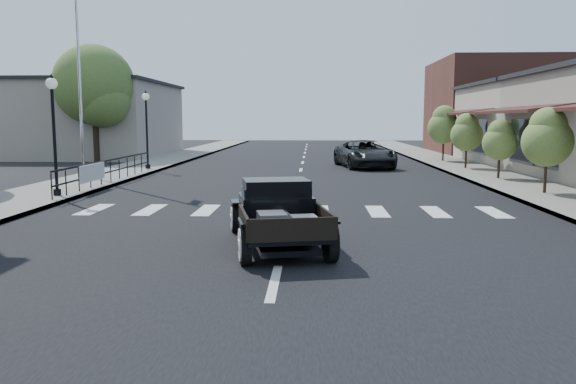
{
  "coord_description": "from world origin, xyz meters",
  "views": [
    {
      "loc": [
        0.59,
        -11.51,
        2.55
      ],
      "look_at": [
        0.06,
        0.55,
        1.0
      ],
      "focal_mm": 35.0,
      "sensor_mm": 36.0,
      "label": 1
    }
  ],
  "objects": [
    {
      "name": "ground",
      "position": [
        0.0,
        0.0,
        0.0
      ],
      "size": [
        120.0,
        120.0,
        0.0
      ],
      "primitive_type": "plane",
      "color": "black",
      "rests_on": "ground"
    },
    {
      "name": "road",
      "position": [
        0.0,
        15.0,
        0.01
      ],
      "size": [
        14.0,
        80.0,
        0.02
      ],
      "primitive_type": "cube",
      "color": "black",
      "rests_on": "ground"
    },
    {
      "name": "road_markings",
      "position": [
        0.0,
        10.0,
        0.0
      ],
      "size": [
        12.0,
        60.0,
        0.06
      ],
      "primitive_type": null,
      "color": "silver",
      "rests_on": "ground"
    },
    {
      "name": "sidewalk_left",
      "position": [
        -8.5,
        15.0,
        0.07
      ],
      "size": [
        3.0,
        80.0,
        0.15
      ],
      "primitive_type": "cube",
      "color": "gray",
      "rests_on": "ground"
    },
    {
      "name": "sidewalk_right",
      "position": [
        8.5,
        15.0,
        0.07
      ],
      "size": [
        3.0,
        80.0,
        0.15
      ],
      "primitive_type": "cube",
      "color": "gray",
      "rests_on": "ground"
    },
    {
      "name": "low_building_left",
      "position": [
        -15.0,
        28.0,
        2.5
      ],
      "size": [
        10.0,
        12.0,
        5.0
      ],
      "primitive_type": "cube",
      "color": "gray",
      "rests_on": "ground"
    },
    {
      "name": "storefront_far",
      "position": [
        15.0,
        22.0,
        2.25
      ],
      "size": [
        10.0,
        9.0,
        4.5
      ],
      "primitive_type": "cube",
      "color": "#B4AC98",
      "rests_on": "ground"
    },
    {
      "name": "far_building_right",
      "position": [
        15.5,
        32.0,
        3.5
      ],
      "size": [
        11.0,
        10.0,
        7.0
      ],
      "primitive_type": "cube",
      "color": "brown",
      "rests_on": "ground"
    },
    {
      "name": "railing",
      "position": [
        -7.3,
        10.0,
        0.65
      ],
      "size": [
        0.08,
        10.0,
        1.0
      ],
      "primitive_type": null,
      "color": "black",
      "rests_on": "sidewalk_left"
    },
    {
      "name": "banner",
      "position": [
        -7.22,
        8.0,
        0.45
      ],
      "size": [
        0.04,
        2.2,
        0.6
      ],
      "primitive_type": null,
      "color": "silver",
      "rests_on": "sidewalk_left"
    },
    {
      "name": "lamp_post_b",
      "position": [
        -7.6,
        6.0,
        2.07
      ],
      "size": [
        0.36,
        0.36,
        3.84
      ],
      "primitive_type": null,
      "color": "black",
      "rests_on": "sidewalk_left"
    },
    {
      "name": "lamp_post_c",
      "position": [
        -7.6,
        16.0,
        2.07
      ],
      "size": [
        0.36,
        0.36,
        3.84
      ],
      "primitive_type": null,
      "color": "black",
      "rests_on": "sidewalk_left"
    },
    {
      "name": "flagpole",
      "position": [
        -9.2,
        12.0,
        5.76
      ],
      "size": [
        0.12,
        0.12,
        11.22
      ],
      "primitive_type": "cylinder",
      "color": "silver",
      "rests_on": "sidewalk_left"
    },
    {
      "name": "big_tree_far",
      "position": [
        -12.5,
        22.0,
        3.51
      ],
      "size": [
        4.79,
        4.79,
        7.03
      ],
      "primitive_type": null,
      "color": "#486029",
      "rests_on": "ground"
    },
    {
      "name": "small_tree_b",
      "position": [
        8.3,
        7.32,
        1.51
      ],
      "size": [
        1.63,
        1.63,
        2.72
      ],
      "primitive_type": null,
      "color": "#5D7636",
      "rests_on": "sidewalk_right"
    },
    {
      "name": "small_tree_c",
      "position": [
        8.3,
        12.0,
        1.32
      ],
      "size": [
        1.4,
        1.4,
        2.34
      ],
      "primitive_type": null,
      "color": "#5D7636",
      "rests_on": "sidewalk_right"
    },
    {
      "name": "small_tree_d",
      "position": [
        8.3,
        17.03,
        1.47
      ],
      "size": [
        1.59,
        1.59,
        2.65
      ],
      "primitive_type": null,
      "color": "#5D7636",
      "rests_on": "sidewalk_right"
    },
    {
      "name": "small_tree_e",
      "position": [
        8.3,
        22.01,
        1.71
      ],
      "size": [
        1.88,
        1.88,
        3.13
      ],
      "primitive_type": null,
      "color": "#5D7636",
      "rests_on": "sidewalk_right"
    },
    {
      "name": "hotrod_pickup",
      "position": [
        -0.11,
        -0.39,
        0.69
      ],
      "size": [
        2.64,
        4.3,
        1.39
      ],
      "primitive_type": null,
      "rotation": [
        0.0,
        0.0,
        0.2
      ],
      "color": "black",
      "rests_on": "ground"
    },
    {
      "name": "second_car",
      "position": [
        3.38,
        18.67,
        0.73
      ],
      "size": [
        3.3,
        5.59,
        1.46
      ],
      "primitive_type": "imported",
      "rotation": [
        0.0,
        0.0,
        0.17
      ],
      "color": "black",
      "rests_on": "ground"
    }
  ]
}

